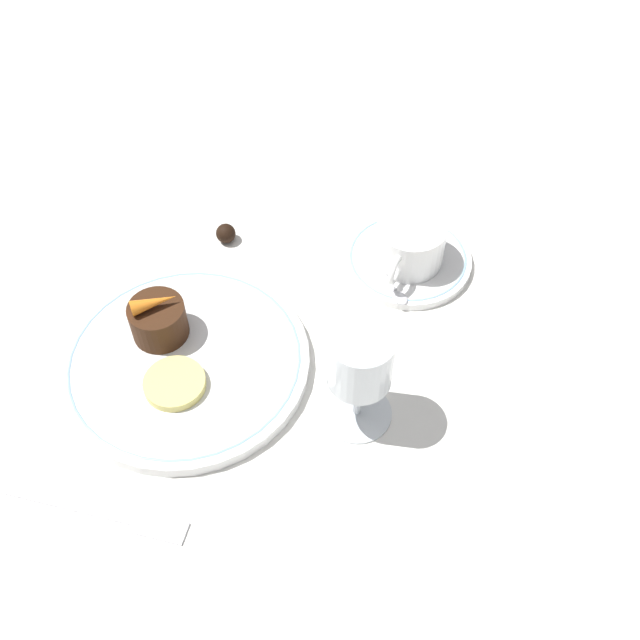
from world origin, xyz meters
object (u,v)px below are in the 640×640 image
fork (113,516)px  dessert_cake (158,320)px  wine_glass (360,366)px  coffee_cup (410,243)px  dinner_plate (187,361)px

fork → dessert_cake: dessert_cake is taller
wine_glass → dessert_cake: size_ratio=2.06×
coffee_cup → fork: (0.41, -0.14, -0.04)m
fork → dinner_plate: bearing=-171.6°
coffee_cup → wine_glass: bearing=6.5°
wine_glass → dessert_cake: 0.23m
fork → coffee_cup: bearing=161.5°
wine_glass → fork: (0.20, -0.16, -0.08)m
dinner_plate → wine_glass: wine_glass is taller
dinner_plate → dessert_cake: (-0.02, -0.04, 0.03)m
dinner_plate → wine_glass: 0.20m
coffee_cup → wine_glass: size_ratio=0.85×
dinner_plate → wine_glass: (-0.02, 0.19, 0.08)m
dinner_plate → dessert_cake: bearing=-114.0°
dessert_cake → wine_glass: bearing=90.2°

